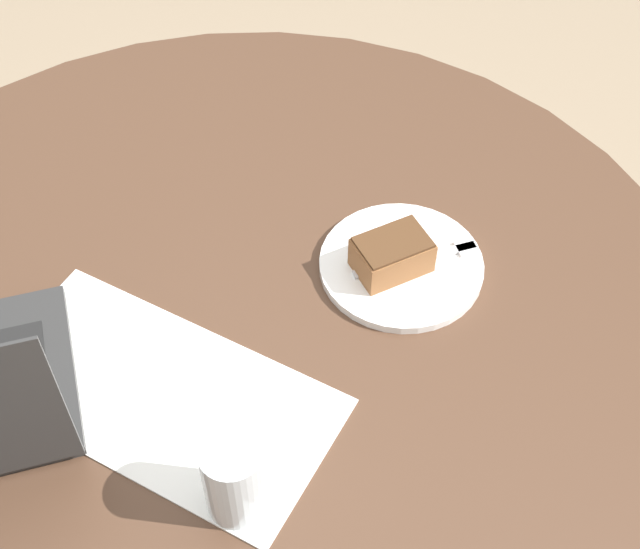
% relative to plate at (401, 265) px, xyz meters
% --- Properties ---
extents(dining_table, '(1.23, 1.23, 0.76)m').
position_rel_plate_xyz_m(dining_table, '(-0.12, -0.20, -0.14)').
color(dining_table, '#4C3323').
rests_on(dining_table, ground_plane).
extents(paper_document, '(0.44, 0.27, 0.00)m').
position_rel_plate_xyz_m(paper_document, '(-0.12, -0.33, -0.00)').
color(paper_document, white).
rests_on(paper_document, dining_table).
extents(plate, '(0.22, 0.22, 0.01)m').
position_rel_plate_xyz_m(plate, '(0.00, 0.00, 0.00)').
color(plate, white).
rests_on(plate, dining_table).
extents(cake_slice, '(0.10, 0.11, 0.05)m').
position_rel_plate_xyz_m(cake_slice, '(-0.01, -0.02, 0.03)').
color(cake_slice, brown).
rests_on(cake_slice, plate).
extents(fork, '(0.11, 0.15, 0.00)m').
position_rel_plate_xyz_m(fork, '(0.02, 0.03, 0.01)').
color(fork, silver).
rests_on(fork, plate).
extents(water_glass, '(0.07, 0.07, 0.11)m').
position_rel_plate_xyz_m(water_glass, '(0.05, -0.38, 0.05)').
color(water_glass, silver).
rests_on(water_glass, dining_table).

